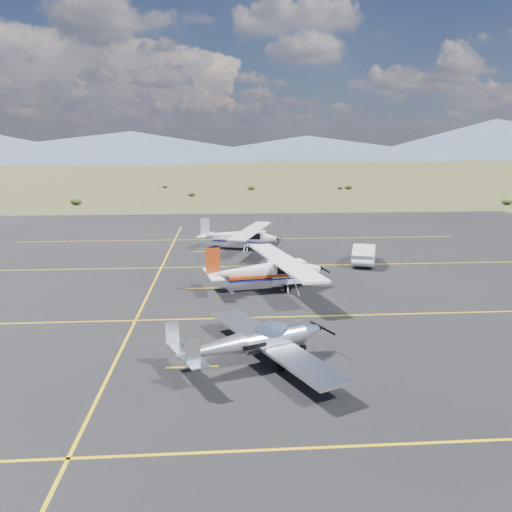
# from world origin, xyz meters

# --- Properties ---
(ground) EXTENTS (1600.00, 1600.00, 0.00)m
(ground) POSITION_xyz_m (0.00, 0.00, 0.00)
(ground) COLOR #383D1C
(ground) RESTS_ON ground
(apron) EXTENTS (72.00, 72.00, 0.02)m
(apron) POSITION_xyz_m (0.00, 7.00, 0.00)
(apron) COLOR black
(apron) RESTS_ON ground
(aircraft_low_wing) EXTENTS (6.40, 8.26, 1.85)m
(aircraft_low_wing) POSITION_xyz_m (-0.56, -3.26, 0.89)
(aircraft_low_wing) COLOR silver
(aircraft_low_wing) RESTS_ON apron
(aircraft_cessna) EXTENTS (6.51, 10.43, 2.63)m
(aircraft_cessna) POSITION_xyz_m (0.82, 7.04, 1.17)
(aircraft_cessna) COLOR white
(aircraft_cessna) RESTS_ON apron
(aircraft_plain) EXTENTS (6.63, 9.68, 2.47)m
(aircraft_plain) POSITION_xyz_m (-0.26, 19.48, 1.10)
(aircraft_plain) COLOR white
(aircraft_plain) RESTS_ON apron
(sedan) EXTENTS (2.85, 4.65, 1.45)m
(sedan) POSITION_xyz_m (8.48, 13.39, 0.73)
(sedan) COLOR white
(sedan) RESTS_ON apron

